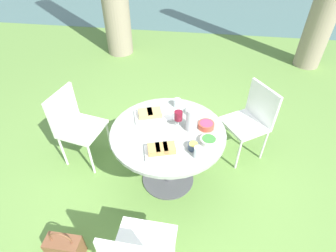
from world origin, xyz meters
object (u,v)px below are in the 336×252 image
(dining_table, at_px, (168,141))
(handbag, at_px, (65,247))
(chair_near_left, at_px, (75,122))
(chair_far_back, at_px, (251,117))
(wine_glass, at_px, (178,116))
(water_pitcher, at_px, (192,120))

(dining_table, relative_size, handbag, 3.01)
(chair_near_left, xyz_separation_m, chair_far_back, (1.94, 0.37, 0.00))
(chair_near_left, relative_size, wine_glass, 4.97)
(wine_glass, bearing_deg, chair_near_left, 173.23)
(dining_table, relative_size, water_pitcher, 4.78)
(dining_table, xyz_separation_m, wine_glass, (0.09, 0.07, 0.27))
(handbag, bearing_deg, water_pitcher, 46.24)
(chair_near_left, height_order, water_pitcher, water_pitcher)
(water_pitcher, bearing_deg, dining_table, -165.39)
(water_pitcher, bearing_deg, chair_far_back, 38.88)
(dining_table, bearing_deg, water_pitcher, 14.61)
(wine_glass, bearing_deg, water_pitcher, -8.18)
(water_pitcher, xyz_separation_m, handbag, (-0.97, -1.01, -0.71))
(water_pitcher, bearing_deg, wine_glass, 171.82)
(chair_far_back, xyz_separation_m, water_pitcher, (-0.65, -0.53, 0.31))
(water_pitcher, relative_size, wine_glass, 1.29)
(chair_near_left, bearing_deg, chair_far_back, 10.81)
(dining_table, relative_size, wine_glass, 6.17)
(dining_table, relative_size, chair_far_back, 1.24)
(chair_near_left, bearing_deg, wine_glass, -6.77)
(dining_table, bearing_deg, wine_glass, 40.37)
(chair_far_back, bearing_deg, water_pitcher, -141.12)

